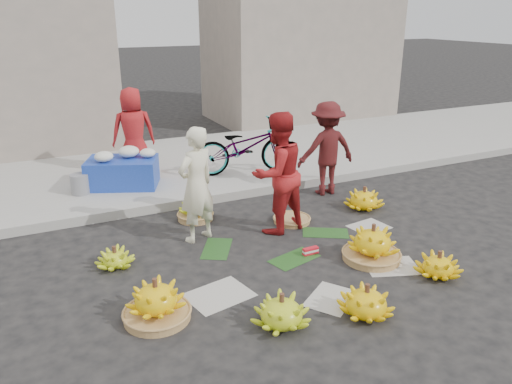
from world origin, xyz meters
name	(u,v)px	position (x,y,z in m)	size (l,w,h in m)	color
ground	(293,251)	(0.00, 0.00, 0.00)	(80.00, 80.00, 0.00)	black
curb	(230,194)	(0.00, 2.20, 0.07)	(40.00, 0.25, 0.15)	#999691
sidewalk	(191,163)	(0.00, 4.30, 0.06)	(40.00, 4.00, 0.12)	#999691
building_right	(300,30)	(4.50, 7.70, 2.50)	(5.00, 3.00, 5.00)	gray
newspaper_scatter	(326,278)	(0.00, -0.80, 0.00)	(3.20, 1.80, 0.00)	#BCB8AE
banana_leaves	(280,246)	(-0.10, 0.20, 0.00)	(2.00, 1.00, 0.00)	#194617
banana_bunch_0	(156,302)	(-2.05, -0.75, 0.20)	(0.69, 0.69, 0.47)	#9E7442
banana_bunch_1	(282,312)	(-0.94, -1.41, 0.16)	(0.62, 0.62, 0.37)	#97BA1A
banana_bunch_2	(366,302)	(-0.06, -1.63, 0.17)	(0.66, 0.66, 0.37)	yellow
banana_bunch_3	(438,265)	(1.25, -1.32, 0.14)	(0.65, 0.65, 0.33)	yellow
banana_bunch_4	(372,244)	(0.79, -0.63, 0.22)	(0.84, 0.84, 0.49)	#9E7442
banana_bunch_5	(364,199)	(1.77, 0.83, 0.17)	(0.72, 0.72, 0.38)	yellow
banana_bunch_6	(115,258)	(-2.22, 0.58, 0.12)	(0.49, 0.49, 0.28)	#97BA1A
banana_bunch_7	(195,210)	(-0.83, 1.59, 0.16)	(0.54, 0.54, 0.39)	#9E7442
basket_spare	(292,220)	(0.46, 0.86, 0.03)	(0.55, 0.55, 0.06)	#9E7442
incense_stack	(311,251)	(0.16, -0.18, 0.05)	(0.21, 0.07, 0.09)	red
vendor_cream	(196,185)	(-1.02, 0.90, 0.80)	(0.59, 0.39, 1.61)	white
vendor_red	(278,173)	(0.12, 0.70, 0.87)	(0.85, 0.66, 1.74)	red
man_striped	(327,149)	(1.61, 1.74, 0.80)	(1.04, 0.60, 1.61)	maroon
flower_table	(123,170)	(-1.56, 3.28, 0.40)	(1.36, 1.13, 0.68)	#1936A3
grey_bucket	(80,184)	(-2.30, 3.18, 0.29)	(0.30, 0.30, 0.34)	gray
flower_vendor	(133,131)	(-1.19, 3.93, 0.92)	(0.79, 0.51, 1.61)	red
bicycle	(245,147)	(0.67, 3.05, 0.63)	(1.93, 0.67, 1.01)	gray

